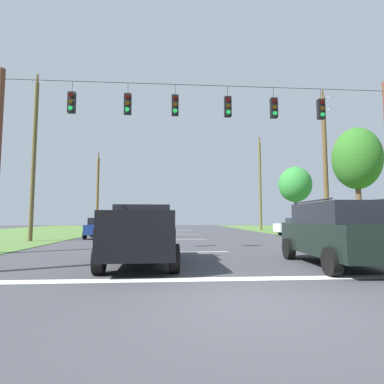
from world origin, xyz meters
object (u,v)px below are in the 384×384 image
(pickup_truck, at_px, (142,234))
(suv_black, at_px, (337,232))
(overhead_signal_span, at_px, (202,148))
(utility_pole_mid_left, at_px, (34,155))
(utility_pole_mid_right, at_px, (325,164))
(tree_roadside_right, at_px, (295,185))
(utility_pole_far_left, at_px, (98,193))
(distant_car_crossing_white, at_px, (301,226))
(tree_roadside_far_right, at_px, (357,159))
(distant_car_oncoming, at_px, (101,227))
(utility_pole_far_right, at_px, (260,183))

(pickup_truck, relative_size, suv_black, 1.12)
(overhead_signal_span, height_order, utility_pole_mid_left, utility_pole_mid_left)
(suv_black, xyz_separation_m, utility_pole_mid_right, (6.05, 11.79, 4.37))
(suv_black, relative_size, tree_roadside_right, 0.71)
(utility_pole_far_left, relative_size, tree_roadside_right, 1.36)
(overhead_signal_span, height_order, tree_roadside_right, overhead_signal_span)
(distant_car_crossing_white, relative_size, tree_roadside_far_right, 0.59)
(suv_black, xyz_separation_m, distant_car_crossing_white, (6.02, 16.21, -0.27))
(utility_pole_mid_right, height_order, tree_roadside_right, utility_pole_mid_right)
(distant_car_oncoming, distance_m, utility_pole_far_left, 13.70)
(utility_pole_far_left, bearing_deg, utility_pole_mid_right, -37.53)
(overhead_signal_span, height_order, utility_pole_far_right, utility_pole_far_right)
(utility_pole_far_left, xyz_separation_m, tree_roadside_right, (21.74, -5.63, 0.52))
(suv_black, height_order, utility_pole_far_right, utility_pole_far_right)
(suv_black, xyz_separation_m, tree_roadside_far_right, (6.89, 9.37, 4.29))
(suv_black, distance_m, tree_roadside_right, 23.20)
(distant_car_crossing_white, height_order, distant_car_oncoming, same)
(pickup_truck, xyz_separation_m, tree_roadside_far_right, (13.09, 8.28, 4.38))
(pickup_truck, distance_m, utility_pole_mid_left, 13.65)
(utility_pole_mid_right, xyz_separation_m, utility_pole_far_right, (-0.23, 15.23, 0.34))
(distant_car_crossing_white, bearing_deg, suv_black, -110.37)
(tree_roadside_far_right, bearing_deg, suv_black, -126.34)
(pickup_truck, bearing_deg, tree_roadside_far_right, 32.32)
(distant_car_oncoming, height_order, utility_pole_mid_left, utility_pole_mid_left)
(suv_black, bearing_deg, pickup_truck, 170.07)
(utility_pole_far_right, bearing_deg, tree_roadside_right, -69.83)
(distant_car_crossing_white, bearing_deg, utility_pole_mid_left, -165.78)
(distant_car_oncoming, bearing_deg, utility_pole_far_left, 104.73)
(utility_pole_mid_left, relative_size, tree_roadside_right, 1.62)
(distant_car_oncoming, bearing_deg, distant_car_crossing_white, 6.46)
(utility_pole_far_right, xyz_separation_m, utility_pole_mid_left, (-20.07, -15.95, -0.15))
(pickup_truck, height_order, distant_car_crossing_white, pickup_truck)
(utility_pole_mid_right, bearing_deg, utility_pole_mid_left, -177.98)
(pickup_truck, relative_size, tree_roadside_far_right, 0.74)
(utility_pole_mid_left, height_order, utility_pole_far_left, utility_pole_mid_left)
(utility_pole_far_right, height_order, utility_pole_far_left, utility_pole_far_right)
(suv_black, distance_m, utility_pole_mid_left, 18.62)
(tree_roadside_right, bearing_deg, suv_black, -110.13)
(suv_black, bearing_deg, utility_pole_mid_left, 142.15)
(utility_pole_far_right, bearing_deg, distant_car_crossing_white, -88.96)
(distant_car_oncoming, xyz_separation_m, tree_roadside_right, (18.39, 7.12, 4.22))
(utility_pole_mid_right, relative_size, utility_pole_mid_left, 0.99)
(distant_car_crossing_white, bearing_deg, tree_roadside_right, 70.62)
(overhead_signal_span, xyz_separation_m, tree_roadside_right, (11.67, 17.18, 0.29))
(overhead_signal_span, bearing_deg, utility_pole_mid_right, 37.33)
(distant_car_oncoming, bearing_deg, tree_roadside_far_right, -15.94)
(suv_black, distance_m, utility_pole_mid_right, 13.95)
(distant_car_crossing_white, height_order, utility_pole_mid_right, utility_pole_mid_right)
(pickup_truck, relative_size, tree_roadside_right, 0.79)
(utility_pole_far_right, bearing_deg, overhead_signal_span, -112.94)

